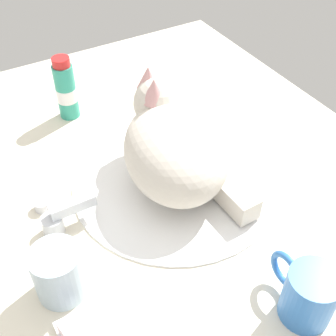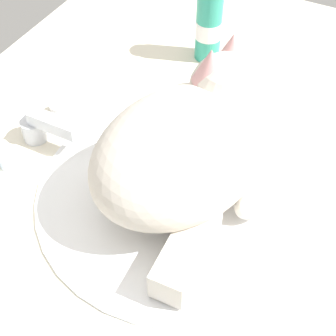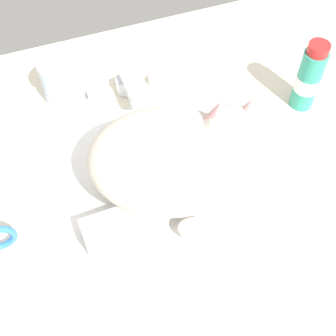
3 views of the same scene
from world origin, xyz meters
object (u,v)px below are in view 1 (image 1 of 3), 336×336
object	(u,v)px
cat	(175,143)
faucet	(59,220)
coffee_mug	(308,294)
toothpaste_bottle	(66,90)
rinse_cup	(59,273)
soap_bar	(86,334)

from	to	relation	value
cat	faucet	bearing A→B (deg)	93.17
coffee_mug	toothpaste_bottle	world-z (taller)	toothpaste_bottle
cat	coffee_mug	size ratio (longest dim) A/B	2.68
coffee_mug	rinse_cup	world-z (taller)	coffee_mug
soap_bar	coffee_mug	bearing A→B (deg)	-110.80
rinse_cup	toothpaste_bottle	size ratio (longest dim) A/B	0.61
rinse_cup	soap_bar	xyz separation A→B (cm)	(-9.42, 0.04, -1.70)
faucet	rinse_cup	xyz separation A→B (cm)	(-11.00, 3.62, 1.98)
coffee_mug	toothpaste_bottle	xyz separation A→B (cm)	(60.36, 11.41, 2.13)
cat	coffee_mug	world-z (taller)	cat
cat	soap_bar	bearing A→B (deg)	129.61
faucet	cat	bearing A→B (deg)	-86.83
cat	rinse_cup	size ratio (longest dim) A/B	3.59
faucet	coffee_mug	bearing A→B (deg)	-142.00
toothpaste_bottle	coffee_mug	bearing A→B (deg)	-169.30
toothpaste_bottle	faucet	bearing A→B (deg)	156.41
faucet	rinse_cup	world-z (taller)	rinse_cup
cat	soap_bar	distance (cm)	34.44
cat	toothpaste_bottle	world-z (taller)	cat
faucet	toothpaste_bottle	world-z (taller)	toothpaste_bottle
coffee_mug	soap_bar	xyz separation A→B (cm)	(10.59, 27.88, -1.78)
cat	soap_bar	size ratio (longest dim) A/B	4.78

